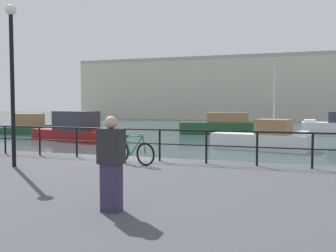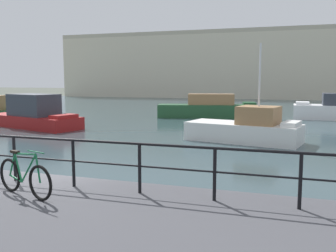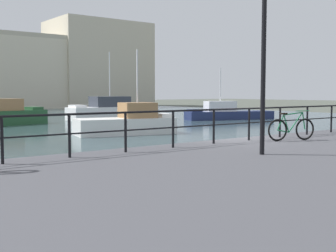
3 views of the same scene
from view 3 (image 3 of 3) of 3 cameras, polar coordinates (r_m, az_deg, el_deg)
The scene contains 7 objects.
ground_plane at distance 15.48m, azimuth 8.83°, elevation -5.52°, with size 240.00×240.00×0.00m, color #4C5147.
moored_small_launch at distance 43.40m, azimuth -7.26°, elevation 2.02°, with size 9.19×2.56×6.57m.
moored_blue_motorboat at distance 27.82m, azimuth -5.25°, elevation 0.43°, with size 6.56×3.65×5.35m.
moored_white_yacht at distance 43.12m, azimuth 7.68°, elevation 1.66°, with size 9.07×4.53×5.00m.
quay_railing at distance 13.50m, azimuth 5.99°, elevation 0.80°, with size 22.32×0.07×1.08m.
parked_bicycle at distance 14.85m, azimuth 15.77°, elevation -0.35°, with size 1.70×0.60×0.98m.
quay_lamp_post at distance 11.40m, azimuth 12.39°, elevation 11.91°, with size 0.32×0.32×4.86m.
Camera 3 is at (-11.02, -10.55, 2.65)m, focal length 46.78 mm.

